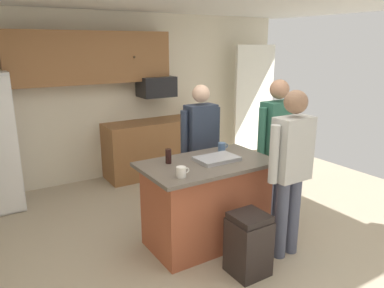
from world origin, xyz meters
The scene contains 15 objects.
floor centered at (0.00, 0.00, 0.00)m, with size 7.04×7.04×0.00m, color #B7A88E.
back_wall centered at (0.00, 2.80, 1.30)m, with size 6.40×0.10×2.60m, color beige.
french_door_window_panel centered at (2.60, 2.40, 1.10)m, with size 0.90×0.06×2.00m, color white.
cabinet_run_upper centered at (-0.40, 2.60, 1.93)m, with size 2.40×0.38×0.75m.
cabinet_run_lower centered at (0.60, 2.48, 0.45)m, with size 1.80×0.63×0.90m.
microwave_over_range centered at (0.60, 2.50, 1.45)m, with size 0.56×0.40×0.32m, color black.
kitchen_island centered at (0.01, 0.17, 0.47)m, with size 1.39×0.82×0.93m.
person_elder_center centered at (0.56, -0.47, 0.99)m, with size 0.57×0.23×1.71m.
person_guest_right centered at (0.39, 0.88, 0.95)m, with size 0.57×0.22×1.64m.
person_host_foreground centered at (1.05, 0.23, 1.00)m, with size 0.57×0.23×1.73m.
tumbler_amber centered at (-0.35, 0.35, 1.00)m, with size 0.06×0.06×0.15m.
mug_blue_stoneware centered at (-0.45, -0.07, 0.98)m, with size 0.13×0.09×0.10m.
mug_ceramic_white centered at (0.38, 0.41, 0.98)m, with size 0.13×0.09×0.10m.
serving_tray centered at (0.12, 0.15, 0.95)m, with size 0.44×0.30×0.04m.
trash_bin centered at (0.02, -0.52, 0.30)m, with size 0.34×0.34×0.61m.
Camera 1 is at (-2.06, -2.84, 2.13)m, focal length 34.29 mm.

